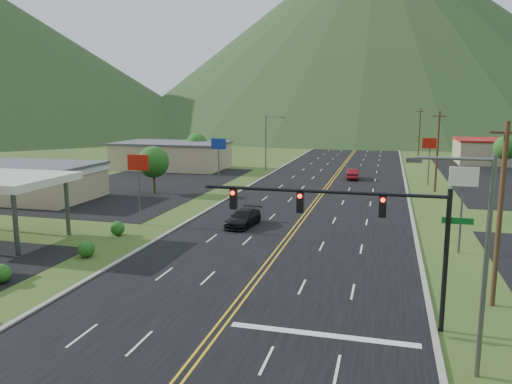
% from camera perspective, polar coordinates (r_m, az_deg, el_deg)
% --- Properties ---
extents(traffic_signal, '(13.10, 0.43, 7.00)m').
position_cam_1_polar(traffic_signal, '(24.85, 11.86, -3.03)').
color(traffic_signal, black).
rests_on(traffic_signal, ground).
extents(streetlight_east, '(3.28, 0.25, 9.00)m').
position_cam_1_polar(streetlight_east, '(21.29, 24.03, -6.32)').
color(streetlight_east, '#59595E').
rests_on(streetlight_east, ground).
extents(streetlight_west, '(3.28, 0.25, 9.00)m').
position_cam_1_polar(streetlight_west, '(82.70, 1.35, 6.08)').
color(streetlight_west, '#59595E').
rests_on(streetlight_west, ground).
extents(building_west_mid, '(14.40, 10.40, 4.10)m').
position_cam_1_polar(building_west_mid, '(63.00, -24.31, 1.29)').
color(building_west_mid, tan).
rests_on(building_west_mid, ground).
extents(building_west_far, '(18.40, 11.40, 4.50)m').
position_cam_1_polar(building_west_far, '(86.38, -9.59, 4.17)').
color(building_west_far, tan).
rests_on(building_west_far, ground).
extents(building_east_far, '(16.40, 12.40, 4.50)m').
position_cam_1_polar(building_east_far, '(102.62, 26.35, 4.18)').
color(building_east_far, tan).
rests_on(building_east_far, ground).
extents(pole_sign_west_a, '(2.00, 0.18, 6.40)m').
position_cam_1_polar(pole_sign_west_a, '(46.03, -13.31, 2.51)').
color(pole_sign_west_a, '#59595E').
rests_on(pole_sign_west_a, ground).
extents(pole_sign_west_b, '(2.00, 0.18, 6.40)m').
position_cam_1_polar(pole_sign_west_b, '(66.12, -4.29, 4.96)').
color(pole_sign_west_b, '#59595E').
rests_on(pole_sign_west_b, ground).
extents(pole_sign_east_a, '(2.00, 0.18, 6.40)m').
position_cam_1_polar(pole_sign_east_a, '(39.02, 22.61, 0.70)').
color(pole_sign_east_a, '#59595E').
rests_on(pole_sign_east_a, ground).
extents(pole_sign_east_b, '(2.00, 0.18, 6.40)m').
position_cam_1_polar(pole_sign_east_b, '(70.65, 19.25, 4.75)').
color(pole_sign_east_b, '#59595E').
rests_on(pole_sign_east_b, ground).
extents(tree_west_a, '(3.84, 3.84, 5.82)m').
position_cam_1_polar(tree_west_a, '(62.13, -11.65, 3.38)').
color(tree_west_a, '#382314').
rests_on(tree_west_a, ground).
extents(tree_west_b, '(3.84, 3.84, 5.82)m').
position_cam_1_polar(tree_west_b, '(88.73, -6.78, 5.44)').
color(tree_west_b, '#382314').
rests_on(tree_west_b, ground).
extents(tree_east_b, '(3.84, 3.84, 5.82)m').
position_cam_1_polar(tree_east_b, '(90.37, 26.65, 4.54)').
color(tree_east_b, '#382314').
rests_on(tree_east_b, ground).
extents(utility_pole_a, '(1.60, 0.28, 10.00)m').
position_cam_1_polar(utility_pole_a, '(29.38, 26.10, -2.26)').
color(utility_pole_a, '#382314').
rests_on(utility_pole_a, ground).
extents(utility_pole_b, '(1.60, 0.28, 10.00)m').
position_cam_1_polar(utility_pole_b, '(65.72, 20.00, 4.42)').
color(utility_pole_b, '#382314').
rests_on(utility_pole_b, ground).
extents(utility_pole_c, '(1.60, 0.28, 10.00)m').
position_cam_1_polar(utility_pole_c, '(105.53, 18.16, 6.41)').
color(utility_pole_c, '#382314').
rests_on(utility_pole_c, ground).
extents(utility_pole_d, '(1.60, 0.28, 10.00)m').
position_cam_1_polar(utility_pole_d, '(145.44, 17.33, 7.31)').
color(utility_pole_d, '#382314').
rests_on(utility_pole_d, ground).
extents(mountain_n, '(220.00, 220.00, 85.00)m').
position_cam_1_polar(mountain_n, '(232.50, 13.50, 17.57)').
color(mountain_n, '#233B1B').
rests_on(mountain_n, ground).
extents(car_dark_mid, '(2.60, 5.23, 1.46)m').
position_cam_1_polar(car_dark_mid, '(44.83, -1.47, -3.03)').
color(car_dark_mid, black).
rests_on(car_dark_mid, ground).
extents(car_red_far, '(1.82, 4.69, 1.52)m').
position_cam_1_polar(car_red_far, '(74.24, 11.02, 2.02)').
color(car_red_far, maroon).
rests_on(car_red_far, ground).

